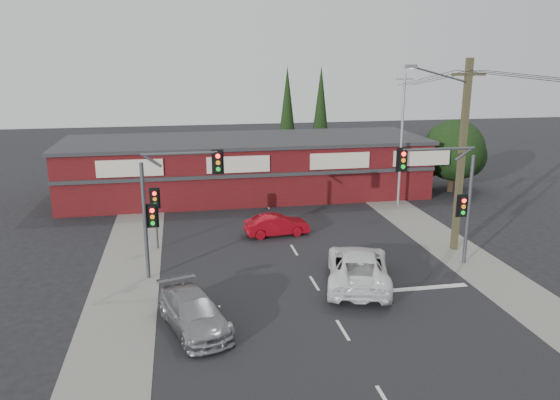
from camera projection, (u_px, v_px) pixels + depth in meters
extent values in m
plane|color=black|center=(314.00, 283.00, 25.05)|extent=(120.00, 120.00, 0.00)
cube|color=black|center=(292.00, 246.00, 29.80)|extent=(14.00, 70.00, 0.01)
cube|color=gray|center=(132.00, 256.00, 28.31)|extent=(3.00, 70.00, 0.02)
cube|color=gray|center=(437.00, 237.00, 31.30)|extent=(3.00, 70.00, 0.02)
cube|color=silver|center=(398.00, 290.00, 24.24)|extent=(6.50, 0.35, 0.01)
imported|color=white|center=(358.00, 267.00, 24.77)|extent=(4.20, 6.34, 1.62)
imported|color=gray|center=(194.00, 312.00, 20.70)|extent=(3.15, 4.97, 1.34)
imported|color=maroon|center=(277.00, 225.00, 31.55)|extent=(3.82, 1.66, 1.22)
cube|color=silver|center=(343.00, 330.00, 20.72)|extent=(0.12, 1.60, 0.01)
cube|color=silver|center=(314.00, 283.00, 24.97)|extent=(0.12, 1.60, 0.01)
cube|color=silver|center=(294.00, 250.00, 29.23)|extent=(0.12, 1.60, 0.01)
cube|color=silver|center=(279.00, 225.00, 33.48)|extent=(0.12, 1.60, 0.01)
cube|color=silver|center=(267.00, 206.00, 37.74)|extent=(0.12, 1.60, 0.01)
cube|color=silver|center=(258.00, 191.00, 41.99)|extent=(0.12, 1.60, 0.01)
cube|color=silver|center=(251.00, 178.00, 46.25)|extent=(0.12, 1.60, 0.01)
cube|color=silver|center=(244.00, 168.00, 50.51)|extent=(0.12, 1.60, 0.01)
cube|color=#490E11|center=(246.00, 168.00, 40.52)|extent=(26.00, 8.00, 4.00)
cube|color=#2D2D30|center=(246.00, 140.00, 39.98)|extent=(26.40, 8.40, 0.25)
cube|color=beige|center=(130.00, 168.00, 34.98)|extent=(4.20, 0.12, 1.10)
cube|color=beige|center=(238.00, 164.00, 36.21)|extent=(4.20, 0.12, 1.10)
cube|color=beige|center=(340.00, 161.00, 37.44)|extent=(4.20, 0.12, 1.10)
cube|color=beige|center=(422.00, 158.00, 38.50)|extent=(4.20, 0.12, 1.10)
cube|color=#2D2D30|center=(254.00, 176.00, 36.54)|extent=(26.00, 0.15, 0.25)
cylinder|color=#2D2116|center=(451.00, 180.00, 41.63)|extent=(0.50, 0.50, 1.80)
sphere|color=black|center=(454.00, 150.00, 41.04)|extent=(4.60, 4.60, 4.60)
sphere|color=black|center=(464.00, 156.00, 42.43)|extent=(3.40, 3.40, 3.40)
sphere|color=black|center=(428.00, 159.00, 42.37)|extent=(2.80, 2.80, 2.80)
cylinder|color=#2D2116|center=(287.00, 162.00, 48.22)|extent=(0.24, 0.24, 2.00)
cone|color=black|center=(287.00, 110.00, 47.06)|extent=(1.80, 1.80, 7.50)
cylinder|color=#2D2116|center=(320.00, 156.00, 50.73)|extent=(0.24, 0.24, 2.00)
cone|color=black|center=(321.00, 108.00, 49.58)|extent=(1.80, 1.80, 7.50)
cylinder|color=#47494C|center=(145.00, 222.00, 24.93)|extent=(0.18, 0.18, 5.50)
cylinder|color=#47494C|center=(180.00, 154.00, 24.43)|extent=(3.40, 0.14, 0.14)
cylinder|color=#47494C|center=(153.00, 161.00, 24.30)|extent=(0.82, 0.14, 0.63)
cube|color=black|center=(218.00, 162.00, 24.84)|extent=(0.32, 0.22, 0.95)
cube|color=black|center=(218.00, 162.00, 24.91)|extent=(0.55, 0.04, 1.15)
cylinder|color=#FF0C07|center=(218.00, 156.00, 24.64)|extent=(0.20, 0.06, 0.20)
cylinder|color=orange|center=(218.00, 163.00, 24.72)|extent=(0.20, 0.06, 0.20)
cylinder|color=#0CE526|center=(218.00, 169.00, 24.80)|extent=(0.20, 0.06, 0.20)
cube|color=black|center=(153.00, 216.00, 24.92)|extent=(0.32, 0.22, 0.95)
cube|color=black|center=(153.00, 216.00, 24.99)|extent=(0.55, 0.04, 1.15)
cylinder|color=#FF0C07|center=(152.00, 211.00, 24.72)|extent=(0.20, 0.06, 0.20)
cylinder|color=orange|center=(152.00, 217.00, 24.80)|extent=(0.20, 0.06, 0.20)
cylinder|color=#0CE526|center=(153.00, 223.00, 24.88)|extent=(0.20, 0.06, 0.20)
cylinder|color=#47494C|center=(468.00, 211.00, 26.71)|extent=(0.18, 0.18, 5.50)
cylinder|color=#47494C|center=(439.00, 149.00, 25.59)|extent=(3.60, 0.14, 0.14)
cylinder|color=#47494C|center=(463.00, 155.00, 25.89)|extent=(0.82, 0.14, 0.63)
cube|color=black|center=(402.00, 160.00, 25.39)|extent=(0.32, 0.22, 0.95)
cube|color=black|center=(402.00, 160.00, 25.46)|extent=(0.55, 0.04, 1.15)
cylinder|color=#FF0C07|center=(404.00, 154.00, 25.19)|extent=(0.20, 0.06, 0.20)
cylinder|color=orange|center=(403.00, 160.00, 25.27)|extent=(0.20, 0.06, 0.20)
cylinder|color=#0CE526|center=(403.00, 167.00, 25.34)|extent=(0.20, 0.06, 0.20)
cube|color=black|center=(462.00, 206.00, 26.58)|extent=(0.32, 0.22, 0.95)
cube|color=black|center=(462.00, 206.00, 26.65)|extent=(0.55, 0.04, 1.15)
cylinder|color=#FF0C07|center=(464.00, 201.00, 26.38)|extent=(0.20, 0.06, 0.20)
cylinder|color=orange|center=(464.00, 207.00, 26.46)|extent=(0.20, 0.06, 0.20)
cylinder|color=#0CE526|center=(463.00, 213.00, 26.53)|extent=(0.20, 0.06, 0.20)
cylinder|color=#47494C|center=(156.00, 222.00, 29.10)|extent=(0.12, 0.12, 3.00)
cube|color=black|center=(155.00, 198.00, 28.77)|extent=(0.32, 0.22, 0.95)
cube|color=black|center=(155.00, 198.00, 28.83)|extent=(0.55, 0.04, 1.15)
cylinder|color=#FF0C07|center=(154.00, 194.00, 28.57)|extent=(0.20, 0.06, 0.20)
cylinder|color=orange|center=(155.00, 199.00, 28.64)|extent=(0.20, 0.06, 0.20)
cylinder|color=#0CE526|center=(155.00, 205.00, 28.72)|extent=(0.20, 0.06, 0.20)
cube|color=#494229|center=(461.00, 158.00, 28.11)|extent=(0.30, 0.30, 10.00)
cube|color=#494229|center=(469.00, 74.00, 27.03)|extent=(1.80, 0.14, 0.14)
cylinder|color=#47494C|center=(440.00, 75.00, 26.61)|extent=(3.23, 0.39, 0.89)
cube|color=slate|center=(411.00, 66.00, 26.08)|extent=(0.55, 0.25, 0.18)
cylinder|color=silver|center=(411.00, 68.00, 26.11)|extent=(0.28, 0.28, 0.05)
cylinder|color=gray|center=(401.00, 141.00, 36.88)|extent=(0.16, 0.16, 9.00)
cube|color=gray|center=(405.00, 79.00, 35.83)|extent=(1.20, 0.10, 0.10)
cylinder|color=black|center=(423.00, 79.00, 31.35)|extent=(0.73, 9.01, 1.22)
cylinder|color=black|center=(432.00, 79.00, 31.46)|extent=(0.52, 9.00, 1.22)
cylinder|color=black|center=(442.00, 79.00, 31.56)|extent=(0.31, 9.00, 1.22)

